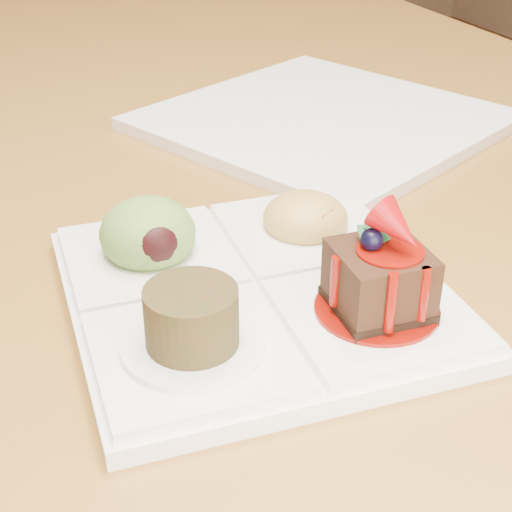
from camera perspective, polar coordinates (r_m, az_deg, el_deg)
name	(u,v)px	position (r m, az deg, el deg)	size (l,w,h in m)	color
dining_table	(233,237)	(0.71, -1.66, 1.42)	(1.00, 1.80, 0.75)	#986627
sampler_plate	(252,277)	(0.49, -0.27, -1.51)	(0.25, 0.25, 0.09)	white
second_plate	(323,121)	(0.78, 4.89, 9.77)	(0.29, 0.29, 0.01)	white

